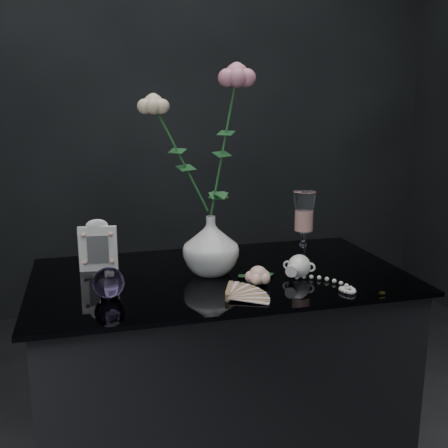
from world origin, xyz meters
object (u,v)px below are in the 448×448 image
object	(u,v)px
vase	(211,245)
pearl_jar	(299,265)
wine_glass	(304,228)
picture_frame	(98,245)
paperweight	(109,283)
loose_rose	(258,275)

from	to	relation	value
vase	pearl_jar	size ratio (longest dim) A/B	0.71
wine_glass	vase	bearing A→B (deg)	-177.12
picture_frame	paperweight	xyz separation A→B (m)	(0.02, -0.23, -0.04)
picture_frame	loose_rose	xyz separation A→B (m)	(0.41, -0.23, -0.05)
vase	picture_frame	size ratio (longest dim) A/B	1.09
vase	pearl_jar	distance (m)	0.25
pearl_jar	picture_frame	bearing A→B (deg)	-167.82
vase	wine_glass	bearing A→B (deg)	2.88
wine_glass	paperweight	bearing A→B (deg)	-166.93
vase	loose_rose	xyz separation A→B (m)	(0.10, -0.13, -0.06)
paperweight	loose_rose	bearing A→B (deg)	-0.74
paperweight	vase	bearing A→B (deg)	22.37
paperweight	pearl_jar	distance (m)	0.52
vase	loose_rose	distance (m)	0.17
paperweight	picture_frame	bearing A→B (deg)	94.37
picture_frame	pearl_jar	world-z (taller)	picture_frame
paperweight	pearl_jar	world-z (taller)	paperweight
picture_frame	pearl_jar	size ratio (longest dim) A/B	0.65
vase	wine_glass	size ratio (longest dim) A/B	0.75
wine_glass	paperweight	xyz separation A→B (m)	(-0.58, -0.13, -0.07)
wine_glass	pearl_jar	size ratio (longest dim) A/B	0.95
vase	picture_frame	world-z (taller)	vase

